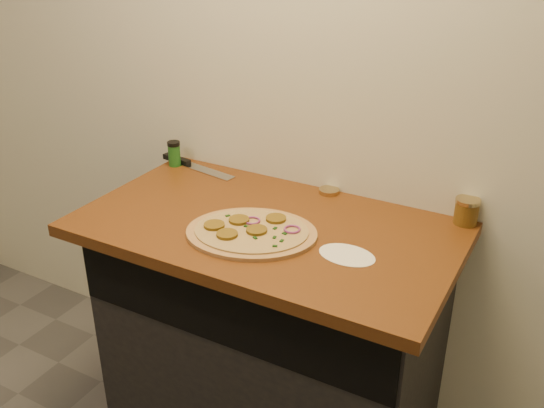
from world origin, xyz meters
The scene contains 8 objects.
cabinet centered at (0.00, 1.45, 0.43)m, with size 1.10×0.60×0.86m, color black.
countertop centered at (0.00, 1.42, 0.88)m, with size 1.20×0.70×0.04m, color brown.
pizza centered at (0.00, 1.33, 0.91)m, with size 0.50×0.50×0.03m.
chefs_knife centered at (-0.49, 1.69, 0.91)m, with size 0.36×0.10×0.02m.
mason_jar_lid centered at (0.08, 1.72, 0.91)m, with size 0.07×0.07×0.02m, color tan.
salsa_jar centered at (0.55, 1.72, 0.94)m, with size 0.08×0.08×0.08m.
spice_shaker centered at (-0.55, 1.66, 0.95)m, with size 0.05×0.05×0.10m.
flour_spill centered at (0.30, 1.35, 0.90)m, with size 0.17×0.17×0.00m, color white.
Camera 1 is at (0.84, -0.06, 1.79)m, focal length 40.00 mm.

